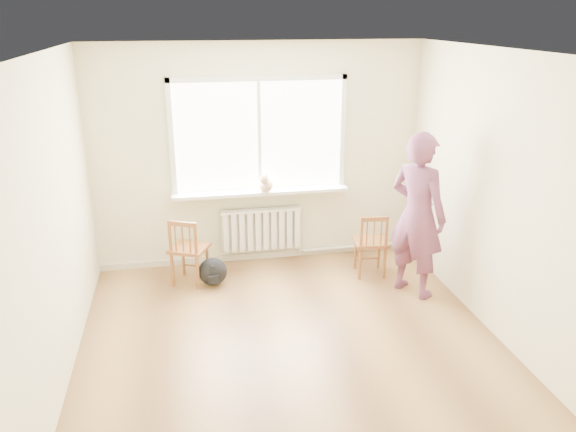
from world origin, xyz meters
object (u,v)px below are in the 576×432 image
chair_right (371,245)px  cat (266,184)px  person (417,215)px  backpack (213,272)px  chair_left (188,251)px

chair_right → cat: size_ratio=2.03×
person → backpack: size_ratio=5.54×
person → backpack: person is taller
chair_left → backpack: bearing=-171.3°
chair_right → backpack: (-1.88, 0.10, -0.23)m
chair_right → cat: cat is taller
chair_left → chair_right: size_ratio=1.04×
chair_left → chair_right: chair_left is taller
chair_left → backpack: size_ratio=2.45×
person → cat: (-1.50, 1.05, 0.14)m
chair_left → person: (2.48, -0.67, 0.51)m
chair_left → backpack: 0.37m
chair_right → person: 0.79m
person → cat: 1.84m
chair_right → person: size_ratio=0.43×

